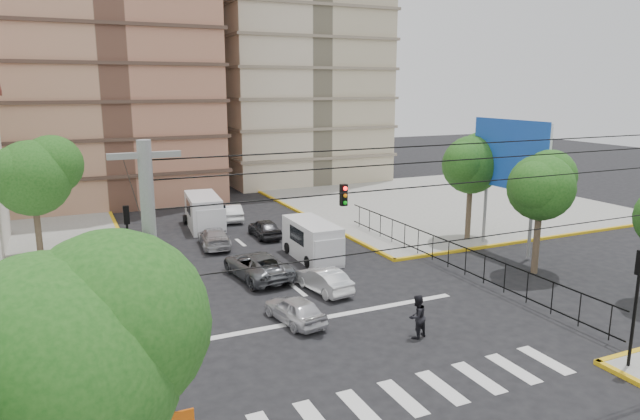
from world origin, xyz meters
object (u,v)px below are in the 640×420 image
van_right_lane (314,242)px  car_silver_front_left (295,309)px  traffic_light_se (638,289)px  van_left_lane (204,213)px  traffic_light_nw (128,235)px  car_white_front_right (323,280)px  pedestrian_crosswalk (417,317)px

van_right_lane → car_silver_front_left: van_right_lane is taller
traffic_light_se → car_silver_front_left: 13.38m
traffic_light_se → van_left_lane: 29.04m
traffic_light_nw → van_right_lane: 11.01m
car_white_front_right → car_silver_front_left: bearing=38.6°
traffic_light_se → traffic_light_nw: same height
van_left_lane → pedestrian_crosswalk: size_ratio=3.04×
traffic_light_nw → car_silver_front_left: bearing=-46.8°
van_left_lane → traffic_light_nw: bearing=-113.1°
car_white_front_right → pedestrian_crosswalk: (1.20, -6.53, 0.30)m
traffic_light_se → traffic_light_nw: size_ratio=1.00×
van_right_lane → pedestrian_crosswalk: (-0.61, -11.73, -0.19)m
traffic_light_se → van_right_lane: size_ratio=0.87×
traffic_light_nw → pedestrian_crosswalk: 14.41m
van_left_lane → car_white_front_right: (2.33, -15.45, -0.57)m
van_left_lane → van_right_lane: bearing=-62.3°
van_left_lane → car_silver_front_left: (-0.44, -18.44, -0.58)m
van_left_lane → pedestrian_crosswalk: van_left_lane is taller
van_right_lane → car_silver_front_left: (-4.59, -8.19, -0.50)m
traffic_light_se → van_left_lane: size_ratio=0.79×
van_left_lane → car_white_front_right: bearing=-75.7°
car_white_front_right → traffic_light_nw: bearing=-30.2°
van_left_lane → pedestrian_crosswalk: 22.26m
car_silver_front_left → car_white_front_right: (2.78, 2.99, 0.01)m
car_silver_front_left → traffic_light_se: bearing=126.6°
van_right_lane → car_white_front_right: size_ratio=1.36×
traffic_light_nw → car_silver_front_left: traffic_light_nw is taller
van_right_lane → car_silver_front_left: bearing=-118.5°
van_right_lane → pedestrian_crosswalk: bearing=-92.2°
van_right_lane → car_white_front_right: bearing=-108.4°
traffic_light_nw → van_left_lane: size_ratio=0.79×
van_right_lane → car_silver_front_left: size_ratio=1.42×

